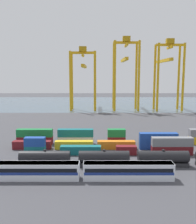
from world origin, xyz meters
TOP-DOWN VIEW (x-y plane):
  - ground_plane at (0.00, 40.00)m, footprint 420.00×420.00m
  - harbour_water at (0.00, 137.70)m, footprint 400.00×110.00m
  - passenger_train at (-12.41, -18.72)m, footprint 41.77×3.14m
  - freight_tank_row at (8.27, -10.40)m, footprint 74.36×3.00m
  - shipping_container_0 at (-27.40, -0.43)m, footprint 6.04×2.44m
  - shipping_container_1 at (-27.40, -0.43)m, footprint 6.04×2.44m
  - shipping_container_2 at (-13.79, -0.43)m, footprint 12.10×2.44m
  - shipping_container_3 at (-0.19, -0.43)m, footprint 6.04×2.44m
  - shipping_container_4 at (13.42, -0.43)m, footprint 12.10×2.44m
  - shipping_container_5 at (13.42, -0.43)m, footprint 12.10×2.44m
  - shipping_container_7 at (-29.81, 5.30)m, footprint 12.10×2.44m
  - shipping_container_8 at (-16.30, 5.30)m, footprint 12.10×2.44m
  - shipping_container_9 at (-2.80, 5.30)m, footprint 12.10×2.44m
  - shipping_container_10 at (10.70, 5.30)m, footprint 12.10×2.44m
  - shipping_container_11 at (10.70, 5.30)m, footprint 12.10×2.44m
  - shipping_container_12 at (-30.26, 11.03)m, footprint 12.10×2.44m
  - shipping_container_13 at (-30.26, 11.03)m, footprint 12.10×2.44m
  - shipping_container_14 at (-16.28, 11.03)m, footprint 12.10×2.44m
  - shipping_container_15 at (-16.28, 11.03)m, footprint 12.10×2.44m
  - shipping_container_16 at (-2.30, 11.03)m, footprint 6.04×2.44m
  - shipping_container_17 at (-2.30, 11.03)m, footprint 6.04×2.44m
  - shipping_container_18 at (11.68, 11.03)m, footprint 12.10×2.44m
  - gantry_crane_west at (-18.52, 99.52)m, footprint 17.40×36.95m
  - gantry_crane_central at (9.82, 98.88)m, footprint 17.01×35.64m
  - gantry_crane_east at (38.16, 99.77)m, footprint 17.98×40.24m

SIDE VIEW (x-z plane):
  - ground_plane at x=0.00m, z-range 0.00..0.00m
  - harbour_water at x=0.00m, z-range 0.00..0.01m
  - shipping_container_0 at x=-27.40m, z-range 0.00..2.60m
  - shipping_container_2 at x=-13.79m, z-range 0.00..2.60m
  - shipping_container_3 at x=-0.19m, z-range 0.00..2.60m
  - shipping_container_4 at x=13.42m, z-range 0.00..2.60m
  - shipping_container_7 at x=-29.81m, z-range 0.00..2.60m
  - shipping_container_8 at x=-16.30m, z-range 0.00..2.60m
  - shipping_container_9 at x=-2.80m, z-range 0.00..2.60m
  - shipping_container_10 at x=10.70m, z-range 0.00..2.60m
  - shipping_container_12 at x=-30.26m, z-range 0.00..2.60m
  - shipping_container_14 at x=-16.28m, z-range 0.00..2.60m
  - shipping_container_16 at x=-2.30m, z-range 0.00..2.60m
  - shipping_container_18 at x=11.68m, z-range 0.00..2.60m
  - freight_tank_row at x=8.27m, z-range -0.11..4.36m
  - passenger_train at x=-12.41m, z-range 0.19..4.09m
  - shipping_container_1 at x=-27.40m, z-range 2.60..5.20m
  - shipping_container_5 at x=13.42m, z-range 2.60..5.20m
  - shipping_container_11 at x=10.70m, z-range 2.60..5.20m
  - shipping_container_13 at x=-30.26m, z-range 2.60..5.20m
  - shipping_container_15 at x=-16.28m, z-range 2.60..5.20m
  - shipping_container_17 at x=-2.30m, z-range 2.60..5.20m
  - gantry_crane_west at x=-18.52m, z-range 4.54..46.19m
  - gantry_crane_east at x=38.16m, z-range 5.01..51.67m
  - gantry_crane_central at x=9.82m, z-range 4.82..52.92m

